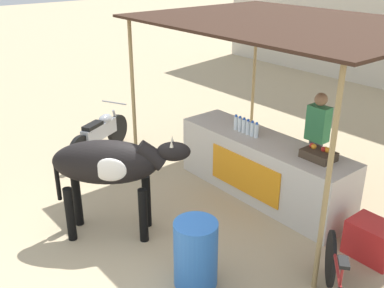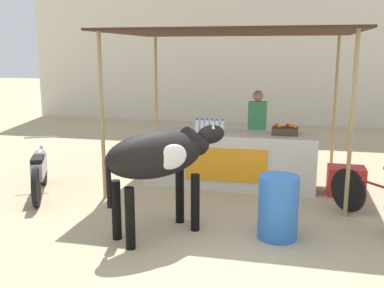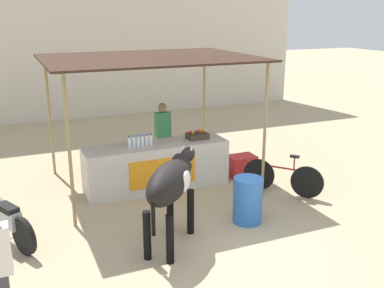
{
  "view_description": "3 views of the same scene",
  "coord_description": "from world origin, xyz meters",
  "views": [
    {
      "loc": [
        4.2,
        -2.68,
        3.62
      ],
      "look_at": [
        -0.32,
        1.03,
        1.09
      ],
      "focal_mm": 42.0,
      "sensor_mm": 36.0,
      "label": 1
    },
    {
      "loc": [
        1.1,
        -5.52,
        2.38
      ],
      "look_at": [
        -0.42,
        1.08,
        0.97
      ],
      "focal_mm": 42.0,
      "sensor_mm": 36.0,
      "label": 2
    },
    {
      "loc": [
        -2.81,
        -6.26,
        3.61
      ],
      "look_at": [
        0.39,
        1.21,
        1.19
      ],
      "focal_mm": 42.0,
      "sensor_mm": 36.0,
      "label": 3
    }
  ],
  "objects": [
    {
      "name": "water_barrel",
      "position": [
        0.95,
        0.04,
        0.41
      ],
      "size": [
        0.51,
        0.51,
        0.82
      ],
      "primitive_type": "cylinder",
      "color": "blue",
      "rests_on": "ground"
    },
    {
      "name": "cooler_box",
      "position": [
        1.99,
        2.1,
        0.24
      ],
      "size": [
        0.6,
        0.44,
        0.48
      ],
      "primitive_type": "cube",
      "color": "red",
      "rests_on": "ground"
    },
    {
      "name": "bicycle_leaning",
      "position": [
        2.26,
        0.88,
        0.35
      ],
      "size": [
        1.1,
        1.3,
        0.85
      ],
      "color": "black",
      "rests_on": "ground"
    },
    {
      "name": "fruit_crate",
      "position": [
        0.96,
        2.26,
        1.03
      ],
      "size": [
        0.44,
        0.32,
        0.18
      ],
      "color": "#3F3326",
      "rests_on": "stall_counter"
    },
    {
      "name": "ground_plane",
      "position": [
        0.0,
        0.0,
        0.0
      ],
      "size": [
        60.0,
        60.0,
        0.0
      ],
      "primitive_type": "plane",
      "color": "tan"
    },
    {
      "name": "stall_awning",
      "position": [
        0.0,
        2.5,
        2.6
      ],
      "size": [
        4.2,
        3.2,
        2.71
      ],
      "color": "#382319",
      "rests_on": "ground"
    },
    {
      "name": "cow",
      "position": [
        -0.55,
        -0.16,
        1.03
      ],
      "size": [
        1.47,
        1.61,
        1.44
      ],
      "color": "black",
      "rests_on": "ground"
    },
    {
      "name": "stall_counter",
      "position": [
        0.0,
        2.2,
        0.48
      ],
      "size": [
        3.0,
        0.82,
        0.96
      ],
      "color": "beige",
      "rests_on": "ground"
    },
    {
      "name": "water_bottle_row",
      "position": [
        -0.35,
        2.15,
        1.07
      ],
      "size": [
        0.52,
        0.07,
        0.25
      ],
      "color": "silver",
      "rests_on": "stall_counter"
    },
    {
      "name": "motorcycle_parked",
      "position": [
        -3.02,
        0.98,
        0.43
      ],
      "size": [
        0.92,
        1.65,
        0.9
      ],
      "color": "black",
      "rests_on": "ground"
    },
    {
      "name": "vendor_behind_counter",
      "position": [
        0.42,
        2.95,
        0.85
      ],
      "size": [
        0.34,
        0.22,
        1.65
      ],
      "color": "#383842",
      "rests_on": "ground"
    }
  ]
}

